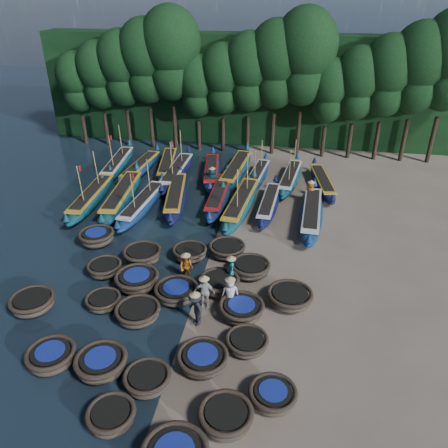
% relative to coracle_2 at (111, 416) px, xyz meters
% --- Properties ---
extents(ground, '(120.00, 120.00, 0.00)m').
position_rel_coracle_2_xyz_m(ground, '(1.38, 9.52, -0.42)').
color(ground, gray).
rests_on(ground, ground).
extents(foliage_wall, '(40.00, 3.00, 10.00)m').
position_rel_coracle_2_xyz_m(foliage_wall, '(1.38, 33.02, 4.58)').
color(foliage_wall, black).
rests_on(foliage_wall, ground).
extents(coracle_2, '(2.07, 2.07, 0.73)m').
position_rel_coracle_2_xyz_m(coracle_2, '(0.00, 0.00, 0.00)').
color(coracle_2, '#4E4131').
rests_on(coracle_2, ground).
extents(coracle_4, '(2.04, 2.04, 0.82)m').
position_rel_coracle_2_xyz_m(coracle_4, '(4.09, 0.61, 0.05)').
color(coracle_4, '#4E4131').
rests_on(coracle_4, ground).
extents(coracle_5, '(2.10, 2.10, 0.80)m').
position_rel_coracle_2_xyz_m(coracle_5, '(-3.56, 2.29, 0.04)').
color(coracle_5, '#4E4131').
rests_on(coracle_5, ground).
extents(coracle_6, '(2.66, 2.66, 0.84)m').
position_rel_coracle_2_xyz_m(coracle_6, '(-1.34, 2.26, 0.07)').
color(coracle_6, '#4E4131').
rests_on(coracle_6, ground).
extents(coracle_7, '(1.92, 1.92, 0.71)m').
position_rel_coracle_2_xyz_m(coracle_7, '(0.75, 1.83, -0.01)').
color(coracle_7, '#4E4131').
rests_on(coracle_7, ground).
extents(coracle_8, '(2.65, 2.65, 0.71)m').
position_rel_coracle_2_xyz_m(coracle_8, '(2.70, 3.23, -0.01)').
color(coracle_8, '#4E4131').
rests_on(coracle_8, ground).
extents(coracle_9, '(2.23, 2.23, 0.70)m').
position_rel_coracle_2_xyz_m(coracle_9, '(5.69, 1.87, -0.02)').
color(coracle_9, '#4E4131').
rests_on(coracle_9, ground).
extents(coracle_10, '(2.57, 2.57, 0.78)m').
position_rel_coracle_2_xyz_m(coracle_10, '(-6.24, 5.40, 0.02)').
color(coracle_10, '#4E4131').
rests_on(coracle_10, ground).
extents(coracle_11, '(1.83, 1.83, 0.64)m').
position_rel_coracle_2_xyz_m(coracle_11, '(-2.92, 6.16, -0.06)').
color(coracle_11, '#4E4131').
rests_on(coracle_11, ground).
extents(coracle_12, '(2.29, 2.29, 0.71)m').
position_rel_coracle_2_xyz_m(coracle_12, '(-0.94, 5.59, -0.01)').
color(coracle_12, '#4E4131').
rests_on(coracle_12, ground).
extents(coracle_13, '(2.45, 2.45, 0.75)m').
position_rel_coracle_2_xyz_m(coracle_13, '(3.89, 6.58, 0.01)').
color(coracle_13, '#4E4131').
rests_on(coracle_13, ground).
extents(coracle_14, '(2.17, 2.17, 0.65)m').
position_rel_coracle_2_xyz_m(coracle_14, '(4.39, 4.51, -0.05)').
color(coracle_14, '#4E4131').
rests_on(coracle_14, ground).
extents(coracle_15, '(1.96, 1.96, 0.71)m').
position_rel_coracle_2_xyz_m(coracle_15, '(-3.96, 8.79, -0.02)').
color(coracle_15, '#4E4131').
rests_on(coracle_15, ground).
extents(coracle_16, '(2.41, 2.41, 0.82)m').
position_rel_coracle_2_xyz_m(coracle_16, '(-1.80, 7.96, 0.05)').
color(coracle_16, '#4E4131').
rests_on(coracle_16, ground).
extents(coracle_17, '(2.76, 2.76, 0.75)m').
position_rel_coracle_2_xyz_m(coracle_17, '(0.47, 7.39, 0.01)').
color(coracle_17, '#4E4131').
rests_on(coracle_17, ground).
extents(coracle_18, '(2.42, 2.42, 0.84)m').
position_rel_coracle_2_xyz_m(coracle_18, '(2.51, 8.33, 0.06)').
color(coracle_18, '#4E4131').
rests_on(coracle_18, ground).
extents(coracle_19, '(2.30, 2.30, 0.76)m').
position_rel_coracle_2_xyz_m(coracle_19, '(6.14, 7.88, 0.01)').
color(coracle_19, '#4E4131').
rests_on(coracle_19, ground).
extents(coracle_20, '(2.24, 2.24, 0.85)m').
position_rel_coracle_2_xyz_m(coracle_20, '(-5.69, 11.72, 0.07)').
color(coracle_20, '#4E4131').
rests_on(coracle_20, ground).
extents(coracle_21, '(2.25, 2.25, 0.84)m').
position_rel_coracle_2_xyz_m(coracle_21, '(-2.30, 10.29, 0.06)').
color(coracle_21, '#4E4131').
rests_on(coracle_21, ground).
extents(coracle_22, '(2.17, 2.17, 0.74)m').
position_rel_coracle_2_xyz_m(coracle_22, '(0.30, 11.03, 0.00)').
color(coracle_22, '#4E4131').
rests_on(coracle_22, ground).
extents(coracle_23, '(2.26, 2.26, 0.73)m').
position_rel_coracle_2_xyz_m(coracle_23, '(2.37, 11.76, -0.00)').
color(coracle_23, '#4E4131').
rests_on(coracle_23, ground).
extents(coracle_24, '(2.20, 2.20, 0.75)m').
position_rel_coracle_2_xyz_m(coracle_24, '(3.93, 10.07, 0.01)').
color(coracle_24, '#4E4131').
rests_on(coracle_24, ground).
extents(long_boat_1, '(1.87, 8.55, 3.63)m').
position_rel_coracle_2_xyz_m(long_boat_1, '(-8.25, 16.74, 0.16)').
color(long_boat_1, '#0D3E4E').
rests_on(long_boat_1, ground).
extents(long_boat_2, '(2.34, 9.18, 1.62)m').
position_rel_coracle_2_xyz_m(long_boat_2, '(-6.16, 17.26, 0.20)').
color(long_boat_2, '#0D3E4E').
rests_on(long_boat_2, ground).
extents(long_boat_3, '(2.04, 8.14, 3.47)m').
position_rel_coracle_2_xyz_m(long_boat_3, '(-4.32, 16.34, 0.13)').
color(long_boat_3, navy).
rests_on(long_boat_3, ground).
extents(long_boat_4, '(2.90, 8.43, 1.50)m').
position_rel_coracle_2_xyz_m(long_boat_4, '(-2.34, 17.88, 0.15)').
color(long_boat_4, '#10163D').
rests_on(long_boat_4, ground).
extents(long_boat_5, '(1.50, 8.18, 1.44)m').
position_rel_coracle_2_xyz_m(long_boat_5, '(0.71, 18.49, 0.13)').
color(long_boat_5, navy).
rests_on(long_boat_5, ground).
extents(long_boat_6, '(2.48, 9.03, 3.85)m').
position_rel_coracle_2_xyz_m(long_boat_6, '(2.46, 17.44, 0.19)').
color(long_boat_6, '#0D3E4E').
rests_on(long_boat_6, ground).
extents(long_boat_7, '(1.77, 7.40, 1.31)m').
position_rel_coracle_2_xyz_m(long_boat_7, '(4.36, 17.89, 0.08)').
color(long_boat_7, '#10163D').
rests_on(long_boat_7, ground).
extents(long_boat_8, '(1.95, 8.59, 1.51)m').
position_rel_coracle_2_xyz_m(long_boat_8, '(7.28, 16.71, 0.16)').
color(long_boat_8, navy).
rests_on(long_boat_8, ground).
extents(long_boat_9, '(2.24, 8.44, 3.60)m').
position_rel_coracle_2_xyz_m(long_boat_9, '(-8.80, 23.19, 0.15)').
color(long_boat_9, '#0D3E4E').
rests_on(long_boat_9, ground).
extents(long_boat_10, '(2.03, 7.98, 1.41)m').
position_rel_coracle_2_xyz_m(long_boat_10, '(-6.67, 22.84, 0.12)').
color(long_boat_10, navy).
rests_on(long_boat_10, ground).
extents(long_boat_11, '(2.74, 8.02, 1.43)m').
position_rel_coracle_2_xyz_m(long_boat_11, '(-4.63, 23.81, 0.12)').
color(long_boat_11, navy).
rests_on(long_boat_11, ground).
extents(long_boat_12, '(1.59, 8.68, 3.69)m').
position_rel_coracle_2_xyz_m(long_boat_12, '(-3.41, 22.24, 0.17)').
color(long_boat_12, '#10163D').
rests_on(long_boat_12, ground).
extents(long_boat_13, '(2.59, 7.93, 1.41)m').
position_rel_coracle_2_xyz_m(long_boat_13, '(-0.67, 22.92, 0.12)').
color(long_boat_13, navy).
rests_on(long_boat_13, ground).
extents(long_boat_14, '(2.38, 9.07, 1.60)m').
position_rel_coracle_2_xyz_m(long_boat_14, '(1.28, 23.44, 0.19)').
color(long_boat_14, '#0D3E4E').
rests_on(long_boat_14, ground).
extents(long_boat_15, '(2.13, 7.44, 3.18)m').
position_rel_coracle_2_xyz_m(long_boat_15, '(3.07, 22.63, 0.08)').
color(long_boat_15, navy).
rests_on(long_boat_15, ground).
extents(long_boat_16, '(2.32, 7.81, 3.34)m').
position_rel_coracle_2_xyz_m(long_boat_16, '(5.69, 22.68, 0.11)').
color(long_boat_16, '#0D3E4E').
rests_on(long_boat_16, ground).
extents(long_boat_17, '(2.47, 7.41, 1.32)m').
position_rel_coracle_2_xyz_m(long_boat_17, '(8.18, 22.25, 0.08)').
color(long_boat_17, '#10163D').
rests_on(long_boat_17, ground).
extents(fisherman_0, '(0.97, 0.74, 1.96)m').
position_rel_coracle_2_xyz_m(fisherman_0, '(3.26, 7.12, 0.51)').
color(fisherman_0, silver).
rests_on(fisherman_0, ground).
extents(fisherman_1, '(0.61, 0.75, 1.99)m').
position_rel_coracle_2_xyz_m(fisherman_1, '(3.04, 8.86, 0.56)').
color(fisherman_1, '#175862').
rests_on(fisherman_1, ground).
extents(fisherman_2, '(0.93, 0.80, 1.86)m').
position_rel_coracle_2_xyz_m(fisherman_2, '(0.61, 8.98, 0.46)').
color(fisherman_2, '#B65F18').
rests_on(fisherman_2, ground).
extents(fisherman_3, '(1.24, 1.32, 1.99)m').
position_rel_coracle_2_xyz_m(fisherman_3, '(1.85, 5.69, 0.51)').
color(fisherman_3, black).
rests_on(fisherman_3, ground).
extents(fisherman_4, '(1.04, 0.52, 1.94)m').
position_rel_coracle_2_xyz_m(fisherman_4, '(2.00, 7.02, 0.51)').
color(fisherman_4, silver).
rests_on(fisherman_4, ground).
extents(fisherman_5, '(1.69, 0.86, 1.94)m').
position_rel_coracle_2_xyz_m(fisherman_5, '(-0.21, 20.81, 0.48)').
color(fisherman_5, '#175862').
rests_on(fisherman_5, ground).
extents(fisherman_6, '(0.70, 0.93, 1.91)m').
position_rel_coracle_2_xyz_m(fisherman_6, '(7.20, 19.51, 0.49)').
color(fisherman_6, '#B65F18').
rests_on(fisherman_6, ground).
extents(tree_0, '(3.68, 3.68, 8.68)m').
position_rel_coracle_2_xyz_m(tree_0, '(-14.62, 29.52, 5.55)').
color(tree_0, black).
rests_on(tree_0, ground).
extents(tree_1, '(4.09, 4.09, 9.65)m').
position_rel_coracle_2_xyz_m(tree_1, '(-12.32, 29.52, 6.23)').
color(tree_1, black).
rests_on(tree_1, ground).
extents(tree_2, '(4.51, 4.51, 10.63)m').
position_rel_coracle_2_xyz_m(tree_2, '(-10.02, 29.52, 6.90)').
color(tree_2, black).
rests_on(tree_2, ground).
extents(tree_3, '(4.92, 4.92, 11.60)m').
position_rel_coracle_2_xyz_m(tree_3, '(-7.72, 29.52, 7.58)').
color(tree_3, black).
rests_on(tree_3, ground).
extents(tree_4, '(5.34, 5.34, 12.58)m').
position_rel_coracle_2_xyz_m(tree_4, '(-5.42, 29.52, 8.25)').
color(tree_4, black).
rests_on(tree_4, ground).
extents(tree_5, '(3.68, 3.68, 8.68)m').
position_rel_coracle_2_xyz_m(tree_5, '(-3.12, 29.52, 5.55)').
color(tree_5, black).
rests_on(tree_5, ground).
extents(tree_6, '(4.09, 4.09, 9.65)m').
position_rel_coracle_2_xyz_m(tree_6, '(-0.82, 29.52, 6.23)').
color(tree_6, black).
rests_on(tree_6, ground).
extents(tree_7, '(4.51, 4.51, 10.63)m').
position_rel_coracle_2_xyz_m(tree_7, '(1.48, 29.52, 6.90)').
color(tree_7, black).
rests_on(tree_7, ground).
extents(tree_8, '(4.92, 4.92, 11.60)m').
position_rel_coracle_2_xyz_m(tree_8, '(3.78, 29.52, 7.58)').
color(tree_8, black).
rests_on(tree_8, ground).
extents(tree_9, '(5.34, 5.34, 12.58)m').
position_rel_coracle_2_xyz_m(tree_9, '(6.08, 29.52, 8.25)').
color(tree_9, black).
rests_on(tree_9, ground).
extents(tree_10, '(3.68, 3.68, 8.68)m').
position_rel_coracle_2_xyz_m(tree_10, '(8.38, 29.52, 5.55)').
color(tree_10, black).
rests_on(tree_10, ground).
extents(tree_11, '(4.09, 4.09, 9.65)m').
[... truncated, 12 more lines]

